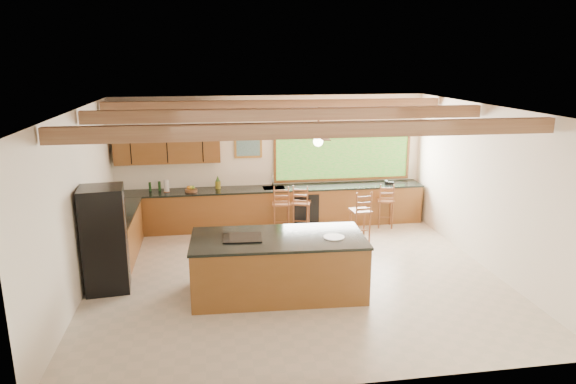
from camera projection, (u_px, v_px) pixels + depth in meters
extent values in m
plane|color=beige|center=(295.00, 276.00, 9.27)|extent=(7.20, 7.20, 0.00)
cube|color=white|center=(272.00, 160.00, 11.99)|extent=(7.20, 0.04, 3.00)
cube|color=white|center=(344.00, 270.00, 5.78)|extent=(7.20, 0.04, 3.00)
cube|color=white|center=(78.00, 205.00, 8.34)|extent=(0.04, 6.50, 3.00)
cube|color=white|center=(488.00, 188.00, 9.43)|extent=(0.04, 6.50, 3.00)
cube|color=tan|center=(296.00, 109.00, 8.51)|extent=(7.20, 6.50, 0.04)
cube|color=#906C48|center=(315.00, 130.00, 7.02)|extent=(7.10, 0.15, 0.22)
cube|color=#906C48|center=(291.00, 114.00, 9.02)|extent=(7.10, 0.15, 0.22)
cube|color=#906C48|center=(277.00, 105.00, 10.74)|extent=(7.10, 0.15, 0.22)
cube|color=brown|center=(168.00, 147.00, 11.36)|extent=(2.30, 0.35, 0.70)
cube|color=beige|center=(166.00, 121.00, 11.14)|extent=(2.60, 0.50, 0.48)
cylinder|color=#FFEABF|center=(133.00, 132.00, 11.09)|extent=(0.10, 0.10, 0.01)
cylinder|color=#FFEABF|center=(199.00, 130.00, 11.30)|extent=(0.10, 0.10, 0.01)
cube|color=#71B13F|center=(343.00, 151.00, 12.18)|extent=(3.20, 0.04, 1.30)
cube|color=#AE7935|center=(248.00, 146.00, 11.79)|extent=(0.64, 0.03, 0.54)
cube|color=#3F7260|center=(248.00, 146.00, 11.78)|extent=(0.54, 0.01, 0.44)
cube|color=brown|center=(274.00, 208.00, 11.94)|extent=(7.00, 0.65, 0.88)
cube|color=black|center=(274.00, 189.00, 11.82)|extent=(7.04, 0.69, 0.04)
cube|color=brown|center=(118.00, 238.00, 9.95)|extent=(0.65, 2.35, 0.88)
cube|color=black|center=(116.00, 215.00, 9.84)|extent=(0.69, 2.39, 0.04)
cube|color=black|center=(306.00, 211.00, 11.73)|extent=(0.60, 0.02, 0.78)
cube|color=silver|center=(274.00, 188.00, 11.82)|extent=(0.50, 0.38, 0.03)
cylinder|color=silver|center=(273.00, 180.00, 11.97)|extent=(0.03, 0.03, 0.30)
cylinder|color=silver|center=(273.00, 175.00, 11.84)|extent=(0.03, 0.20, 0.03)
cylinder|color=silver|center=(166.00, 186.00, 11.42)|extent=(0.11, 0.11, 0.28)
cylinder|color=#1D431B|center=(150.00, 187.00, 11.51)|extent=(0.06, 0.06, 0.20)
cylinder|color=#1D431B|center=(159.00, 186.00, 11.55)|extent=(0.06, 0.06, 0.21)
cube|color=black|center=(389.00, 182.00, 12.15)|extent=(0.24, 0.21, 0.09)
cube|color=brown|center=(278.00, 266.00, 8.49)|extent=(2.85, 1.42, 0.94)
cube|color=black|center=(278.00, 238.00, 8.37)|extent=(2.89, 1.46, 0.04)
cube|color=black|center=(242.00, 238.00, 8.30)|extent=(0.65, 0.52, 0.02)
cylinder|color=silver|center=(334.00, 237.00, 8.33)|extent=(0.34, 0.34, 0.02)
cube|color=black|center=(105.00, 239.00, 8.53)|extent=(0.76, 0.75, 1.79)
cube|color=silver|center=(127.00, 238.00, 8.58)|extent=(0.02, 0.05, 1.64)
cube|color=brown|center=(281.00, 203.00, 11.46)|extent=(0.44, 0.44, 0.04)
cylinder|color=brown|center=(275.00, 221.00, 11.37)|extent=(0.04, 0.04, 0.65)
cylinder|color=brown|center=(289.00, 220.00, 11.42)|extent=(0.04, 0.04, 0.65)
cylinder|color=brown|center=(273.00, 216.00, 11.67)|extent=(0.04, 0.04, 0.65)
cylinder|color=brown|center=(287.00, 216.00, 11.72)|extent=(0.04, 0.04, 0.65)
cube|color=brown|center=(301.00, 203.00, 11.52)|extent=(0.50, 0.50, 0.04)
cylinder|color=brown|center=(296.00, 220.00, 11.44)|extent=(0.04, 0.04, 0.65)
cylinder|color=brown|center=(309.00, 219.00, 11.49)|extent=(0.04, 0.04, 0.65)
cylinder|color=brown|center=(293.00, 216.00, 11.74)|extent=(0.04, 0.04, 0.65)
cylinder|color=brown|center=(307.00, 215.00, 11.79)|extent=(0.04, 0.04, 0.65)
cube|color=brown|center=(360.00, 211.00, 10.88)|extent=(0.43, 0.43, 0.04)
cylinder|color=brown|center=(355.00, 229.00, 10.79)|extent=(0.04, 0.04, 0.66)
cylinder|color=brown|center=(369.00, 228.00, 10.84)|extent=(0.04, 0.04, 0.66)
cylinder|color=brown|center=(351.00, 224.00, 11.10)|extent=(0.04, 0.04, 0.66)
cylinder|color=brown|center=(365.00, 224.00, 11.14)|extent=(0.04, 0.04, 0.66)
cube|color=brown|center=(386.00, 200.00, 11.83)|extent=(0.45, 0.45, 0.04)
cylinder|color=brown|center=(381.00, 216.00, 11.75)|extent=(0.04, 0.04, 0.62)
cylinder|color=brown|center=(393.00, 215.00, 11.79)|extent=(0.04, 0.04, 0.62)
cylinder|color=brown|center=(377.00, 212.00, 12.03)|extent=(0.04, 0.04, 0.62)
cylinder|color=brown|center=(389.00, 212.00, 12.08)|extent=(0.04, 0.04, 0.62)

